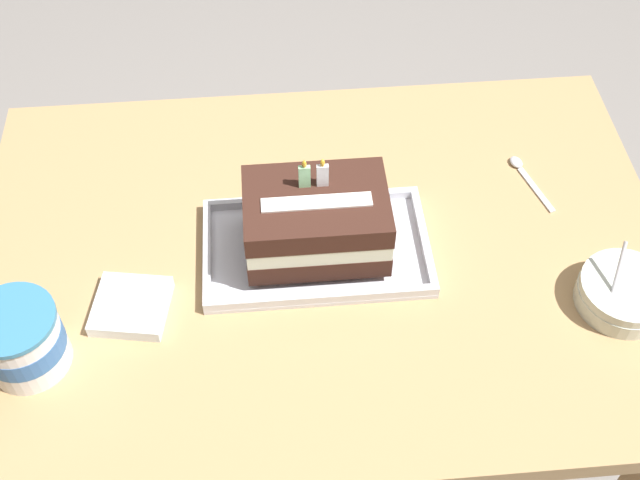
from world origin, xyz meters
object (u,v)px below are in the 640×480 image
at_px(birthday_cake, 316,220).
at_px(napkin_pile, 131,306).
at_px(foil_tray, 316,249).
at_px(bowl_stack, 624,293).
at_px(ice_cream_tub, 21,340).
at_px(serving_spoon_near_tray, 523,172).

distance_m(birthday_cake, napkin_pile, 0.31).
bearing_deg(napkin_pile, foil_tray, 17.19).
height_order(bowl_stack, ice_cream_tub, ice_cream_tub).
height_order(serving_spoon_near_tray, napkin_pile, napkin_pile).
height_order(bowl_stack, napkin_pile, bowl_stack).
distance_m(bowl_stack, serving_spoon_near_tray, 0.29).
distance_m(birthday_cake, serving_spoon_near_tray, 0.41).
bearing_deg(bowl_stack, serving_spoon_near_tray, 106.07).
relative_size(foil_tray, bowl_stack, 2.55).
bearing_deg(serving_spoon_near_tray, foil_tray, -159.04).
relative_size(birthday_cake, serving_spoon_near_tray, 1.62).
xyz_separation_m(foil_tray, ice_cream_tub, (-0.43, -0.16, 0.05)).
distance_m(birthday_cake, ice_cream_tub, 0.46).
height_order(foil_tray, bowl_stack, bowl_stack).
bearing_deg(foil_tray, ice_cream_tub, -159.02).
bearing_deg(birthday_cake, serving_spoon_near_tray, 20.96).
bearing_deg(birthday_cake, ice_cream_tub, -159.01).
xyz_separation_m(foil_tray, napkin_pile, (-0.29, -0.09, 0.00)).
xyz_separation_m(ice_cream_tub, napkin_pile, (0.14, 0.08, -0.04)).
relative_size(ice_cream_tub, napkin_pile, 0.97).
height_order(birthday_cake, serving_spoon_near_tray, birthday_cake).
bearing_deg(napkin_pile, bowl_stack, -3.69).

